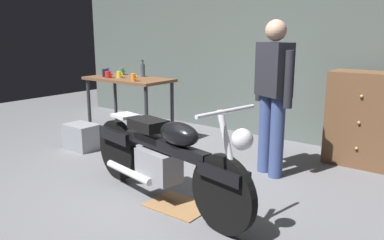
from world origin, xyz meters
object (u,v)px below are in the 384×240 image
(motorcycle, at_px, (163,156))
(wooden_dresser, at_px, (364,119))
(mug_orange_travel, at_px, (134,77))
(mug_red_diner, at_px, (108,75))
(mug_yellow_tall, at_px, (119,75))
(storage_bin, at_px, (82,137))
(mug_blue_enamel, at_px, (107,71))
(bottle, at_px, (143,70))
(mug_green_speckled, at_px, (122,71))
(mug_black_matte, at_px, (105,73))
(person_standing, at_px, (273,92))

(motorcycle, bearing_deg, wooden_dresser, 72.92)
(mug_orange_travel, bearing_deg, mug_red_diner, 176.21)
(wooden_dresser, height_order, mug_yellow_tall, wooden_dresser)
(motorcycle, relative_size, storage_bin, 4.92)
(motorcycle, distance_m, mug_blue_enamel, 2.82)
(bottle, bearing_deg, mug_blue_enamel, -167.01)
(motorcycle, distance_m, mug_green_speckled, 2.75)
(storage_bin, distance_m, mug_black_matte, 1.03)
(mug_orange_travel, distance_m, mug_blue_enamel, 0.95)
(storage_bin, bearing_deg, mug_green_speckled, 103.32)
(person_standing, relative_size, storage_bin, 3.80)
(wooden_dresser, distance_m, mug_blue_enamel, 3.66)
(mug_black_matte, bearing_deg, mug_yellow_tall, 5.61)
(wooden_dresser, height_order, mug_black_matte, wooden_dresser)
(person_standing, distance_m, bottle, 2.24)
(storage_bin, relative_size, mug_green_speckled, 3.63)
(mug_blue_enamel, bearing_deg, mug_red_diner, -38.78)
(mug_green_speckled, distance_m, mug_yellow_tall, 0.43)
(wooden_dresser, bearing_deg, mug_black_matte, -163.47)
(person_standing, bearing_deg, mug_yellow_tall, 26.23)
(person_standing, height_order, mug_black_matte, person_standing)
(mug_red_diner, relative_size, bottle, 0.51)
(wooden_dresser, distance_m, mug_black_matte, 3.52)
(mug_blue_enamel, bearing_deg, motorcycle, -30.89)
(storage_bin, distance_m, mug_red_diner, 0.96)
(motorcycle, xyz_separation_m, person_standing, (0.46, 1.26, 0.48))
(motorcycle, height_order, mug_green_speckled, mug_green_speckled)
(storage_bin, bearing_deg, mug_yellow_tall, 84.85)
(motorcycle, bearing_deg, mug_blue_enamel, 159.97)
(mug_red_diner, xyz_separation_m, bottle, (0.27, 0.42, 0.05))
(mug_black_matte, relative_size, mug_orange_travel, 1.16)
(mug_blue_enamel, bearing_deg, mug_black_matte, -45.85)
(person_standing, bearing_deg, motorcycle, 95.81)
(wooden_dresser, relative_size, mug_green_speckled, 9.06)
(mug_orange_travel, bearing_deg, wooden_dresser, 22.69)
(storage_bin, height_order, mug_black_matte, mug_black_matte)
(person_standing, height_order, mug_yellow_tall, person_standing)
(mug_red_diner, height_order, bottle, bottle)
(mug_black_matte, bearing_deg, storage_bin, -71.92)
(storage_bin, distance_m, bottle, 1.30)
(motorcycle, relative_size, mug_red_diner, 17.70)
(person_standing, distance_m, wooden_dresser, 1.25)
(person_standing, xyz_separation_m, wooden_dresser, (0.71, 0.96, -0.38))
(mug_yellow_tall, distance_m, mug_black_matte, 0.27)
(storage_bin, height_order, mug_yellow_tall, mug_yellow_tall)
(mug_yellow_tall, bearing_deg, mug_green_speckled, 132.77)
(person_standing, height_order, wooden_dresser, person_standing)
(wooden_dresser, height_order, mug_green_speckled, wooden_dresser)
(mug_red_diner, relative_size, mug_orange_travel, 1.16)
(mug_green_speckled, relative_size, mug_black_matte, 0.99)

